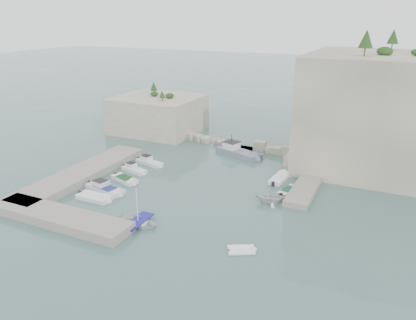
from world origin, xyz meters
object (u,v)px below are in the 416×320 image
at_px(motorboat_e, 95,199).
at_px(tender_east_a, 270,203).
at_px(inflatable_dinghy, 241,251).
at_px(tender_east_c, 279,180).
at_px(motorboat_c, 125,181).
at_px(rowboat, 138,225).
at_px(tender_east_b, 288,193).
at_px(work_boat, 239,155).
at_px(motorboat_d, 105,191).
at_px(motorboat_a, 150,164).
at_px(tender_east_d, 294,173).
at_px(motorboat_b, 134,172).

relative_size(motorboat_e, tender_east_a, 1.36).
height_order(inflatable_dinghy, tender_east_c, tender_east_c).
height_order(inflatable_dinghy, tender_east_a, tender_east_a).
bearing_deg(motorboat_c, rowboat, -28.27).
distance_m(motorboat_c, tender_east_a, 20.94).
xyz_separation_m(tender_east_b, work_boat, (-11.48, 11.48, 0.00)).
height_order(motorboat_c, tender_east_a, tender_east_a).
xyz_separation_m(rowboat, inflatable_dinghy, (12.44, -0.15, 0.00)).
bearing_deg(motorboat_d, motorboat_a, 102.70).
bearing_deg(motorboat_a, rowboat, -47.04).
bearing_deg(work_boat, tender_east_a, -36.93).
bearing_deg(rowboat, tender_east_c, -29.69).
xyz_separation_m(motorboat_e, inflatable_dinghy, (21.40, -3.43, 0.00)).
distance_m(motorboat_d, work_boat, 23.96).
bearing_deg(tender_east_c, motorboat_c, 120.46).
xyz_separation_m(inflatable_dinghy, tender_east_d, (-0.36, 23.33, 0.00)).
bearing_deg(tender_east_c, motorboat_e, 133.87).
relative_size(motorboat_c, inflatable_dinghy, 1.67).
bearing_deg(tender_east_a, motorboat_a, 55.76).
bearing_deg(tender_east_b, motorboat_d, 127.31).
xyz_separation_m(inflatable_dinghy, tender_east_b, (0.66, 15.89, 0.00)).
height_order(motorboat_e, tender_east_c, same).
relative_size(inflatable_dinghy, tender_east_d, 0.69).
bearing_deg(tender_east_c, rowboat, 155.44).
height_order(motorboat_c, work_boat, work_boat).
height_order(rowboat, tender_east_a, tender_east_a).
xyz_separation_m(inflatable_dinghy, work_boat, (-10.82, 27.37, 0.00)).
distance_m(motorboat_c, inflatable_dinghy, 23.70).
xyz_separation_m(motorboat_a, motorboat_e, (0.65, -13.92, 0.00)).
bearing_deg(tender_east_d, tender_east_c, 152.45).
height_order(motorboat_b, tender_east_a, tender_east_a).
bearing_deg(tender_east_a, tender_east_d, -21.77).
distance_m(inflatable_dinghy, tender_east_c, 19.81).
bearing_deg(motorboat_c, tender_east_d, 51.43).
bearing_deg(motorboat_b, inflatable_dinghy, -16.64).
bearing_deg(motorboat_c, motorboat_a, 113.62).
distance_m(rowboat, work_boat, 27.26).
distance_m(motorboat_b, tender_east_c, 21.63).
bearing_deg(motorboat_a, inflatable_dinghy, -24.44).
relative_size(motorboat_a, inflatable_dinghy, 1.82).
height_order(tender_east_a, work_boat, work_boat).
bearing_deg(tender_east_d, motorboat_e, 125.24).
xyz_separation_m(motorboat_c, tender_east_b, (22.14, 5.89, 0.00)).
bearing_deg(tender_east_d, motorboat_a, 97.23).
distance_m(motorboat_b, tender_east_b, 23.14).
distance_m(motorboat_c, motorboat_e, 6.58).
relative_size(motorboat_d, motorboat_e, 1.32).
relative_size(motorboat_a, motorboat_c, 1.09).
distance_m(motorboat_a, rowboat, 19.70).
bearing_deg(motorboat_b, motorboat_d, -71.43).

